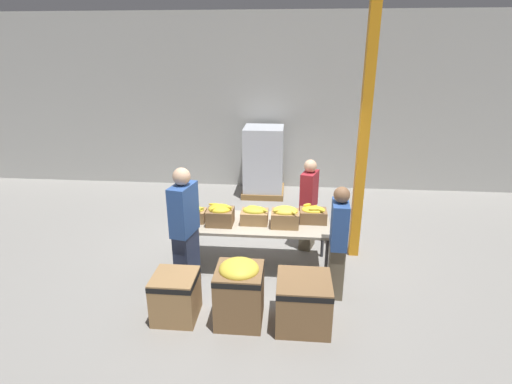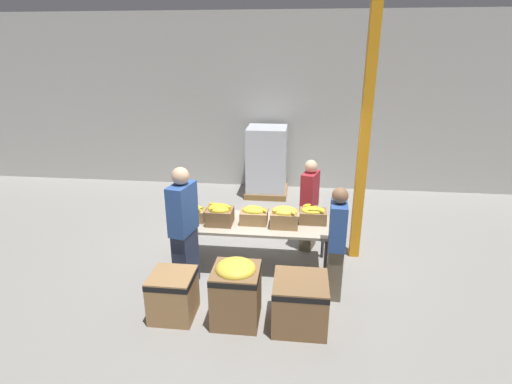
# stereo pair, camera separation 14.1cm
# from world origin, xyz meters

# --- Properties ---
(ground_plane) EXTENTS (30.00, 30.00, 0.00)m
(ground_plane) POSITION_xyz_m (0.00, 0.00, 0.00)
(ground_plane) COLOR gray
(wall_back) EXTENTS (16.00, 0.08, 4.00)m
(wall_back) POSITION_xyz_m (0.00, 3.91, 2.00)
(wall_back) COLOR #B7B7B2
(wall_back) RESTS_ON ground_plane
(sorting_table) EXTENTS (2.28, 0.88, 0.74)m
(sorting_table) POSITION_xyz_m (0.00, 0.00, 0.69)
(sorting_table) COLOR #B2A893
(sorting_table) RESTS_ON ground_plane
(banana_box_0) EXTENTS (0.38, 0.29, 0.25)m
(banana_box_0) POSITION_xyz_m (-0.92, -0.03, 0.86)
(banana_box_0) COLOR #A37A4C
(banana_box_0) RESTS_ON sorting_table
(banana_box_1) EXTENTS (0.39, 0.34, 0.31)m
(banana_box_1) POSITION_xyz_m (-0.49, -0.11, 0.90)
(banana_box_1) COLOR olive
(banana_box_1) RESTS_ON sorting_table
(banana_box_2) EXTENTS (0.42, 0.31, 0.26)m
(banana_box_2) POSITION_xyz_m (0.01, -0.01, 0.87)
(banana_box_2) COLOR #A37A4C
(banana_box_2) RESTS_ON sorting_table
(banana_box_3) EXTENTS (0.40, 0.35, 0.31)m
(banana_box_3) POSITION_xyz_m (0.47, -0.09, 0.90)
(banana_box_3) COLOR #A37A4C
(banana_box_3) RESTS_ON sorting_table
(banana_box_4) EXTENTS (0.40, 0.30, 0.26)m
(banana_box_4) POSITION_xyz_m (0.89, 0.11, 0.86)
(banana_box_4) COLOR olive
(banana_box_4) RESTS_ON sorting_table
(volunteer_0) EXTENTS (0.23, 0.43, 1.57)m
(volunteer_0) POSITION_xyz_m (1.19, -0.66, 0.78)
(volunteer_0) COLOR #6B604C
(volunteer_0) RESTS_ON ground_plane
(volunteer_1) EXTENTS (0.32, 0.51, 1.76)m
(volunteer_1) POSITION_xyz_m (-0.88, -0.64, 0.87)
(volunteer_1) COLOR #2D3856
(volunteer_1) RESTS_ON ground_plane
(volunteer_2) EXTENTS (0.32, 0.46, 1.55)m
(volunteer_2) POSITION_xyz_m (0.85, 0.70, 0.77)
(volunteer_2) COLOR #6B604C
(volunteer_2) RESTS_ON ground_plane
(donation_bin_0) EXTENTS (0.54, 0.54, 0.60)m
(donation_bin_0) POSITION_xyz_m (-0.85, -1.35, 0.32)
(donation_bin_0) COLOR #A37A4C
(donation_bin_0) RESTS_ON ground_plane
(donation_bin_1) EXTENTS (0.57, 0.57, 0.83)m
(donation_bin_1) POSITION_xyz_m (-0.05, -1.35, 0.44)
(donation_bin_1) COLOR olive
(donation_bin_1) RESTS_ON ground_plane
(donation_bin_2) EXTENTS (0.65, 0.65, 0.62)m
(donation_bin_2) POSITION_xyz_m (0.73, -1.35, 0.34)
(donation_bin_2) COLOR olive
(donation_bin_2) RESTS_ON ground_plane
(support_pillar) EXTENTS (0.15, 0.15, 4.00)m
(support_pillar) POSITION_xyz_m (1.60, 0.53, 2.00)
(support_pillar) COLOR orange
(support_pillar) RESTS_ON ground_plane
(pallet_stack_0) EXTENTS (0.95, 0.95, 1.57)m
(pallet_stack_0) POSITION_xyz_m (-0.08, 3.28, 0.78)
(pallet_stack_0) COLOR olive
(pallet_stack_0) RESTS_ON ground_plane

